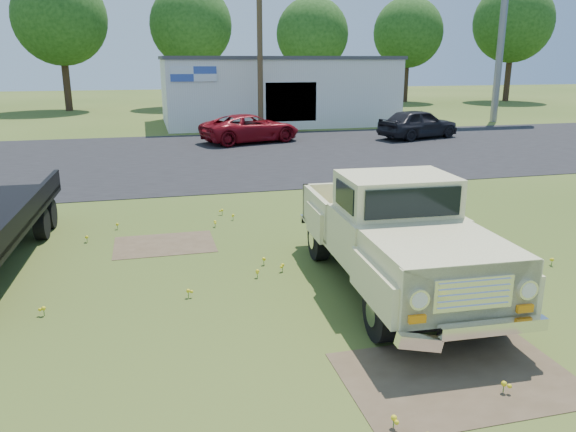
# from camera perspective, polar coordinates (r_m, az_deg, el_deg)

# --- Properties ---
(ground) EXTENTS (140.00, 140.00, 0.00)m
(ground) POSITION_cam_1_polar(r_m,az_deg,el_deg) (9.87, 0.19, -8.31)
(ground) COLOR #364D18
(ground) RESTS_ON ground
(asphalt_lot) EXTENTS (90.00, 14.00, 0.02)m
(asphalt_lot) POSITION_cam_1_polar(r_m,az_deg,el_deg) (24.17, -8.76, 5.97)
(asphalt_lot) COLOR black
(asphalt_lot) RESTS_ON ground
(dirt_patch_a) EXTENTS (3.00, 2.00, 0.01)m
(dirt_patch_a) POSITION_cam_1_polar(r_m,az_deg,el_deg) (7.94, 16.90, -15.45)
(dirt_patch_a) COLOR #4F3E2A
(dirt_patch_a) RESTS_ON ground
(dirt_patch_b) EXTENTS (2.20, 1.60, 0.01)m
(dirt_patch_b) POSITION_cam_1_polar(r_m,az_deg,el_deg) (12.87, -12.43, -2.85)
(dirt_patch_b) COLOR #4F3E2A
(dirt_patch_b) RESTS_ON ground
(commercial_building) EXTENTS (14.20, 8.20, 4.15)m
(commercial_building) POSITION_cam_1_polar(r_m,az_deg,el_deg) (36.71, -1.28, 12.73)
(commercial_building) COLOR silver
(commercial_building) RESTS_ON ground
(utility_pole_mid) EXTENTS (1.60, 0.30, 9.00)m
(utility_pole_mid) POSITION_cam_1_polar(r_m,az_deg,el_deg) (31.36, -2.88, 16.78)
(utility_pole_mid) COLOR #4B3922
(utility_pole_mid) RESTS_ON ground
(treeline_c) EXTENTS (7.04, 7.04, 10.47)m
(treeline_c) POSITION_cam_1_polar(r_m,az_deg,el_deg) (48.66, -22.16, 18.07)
(treeline_c) COLOR #382619
(treeline_c) RESTS_ON ground
(treeline_d) EXTENTS (6.72, 6.72, 10.00)m
(treeline_d) POSITION_cam_1_polar(r_m,az_deg,el_deg) (49.48, -9.82, 18.53)
(treeline_d) COLOR #382619
(treeline_d) RESTS_ON ground
(treeline_e) EXTENTS (6.08, 6.08, 9.04)m
(treeline_e) POSITION_cam_1_polar(r_m,az_deg,el_deg) (49.85, 2.49, 17.98)
(treeline_e) COLOR #382619
(treeline_e) RESTS_ON ground
(treeline_f) EXTENTS (6.40, 6.40, 9.52)m
(treeline_f) POSITION_cam_1_polar(r_m,az_deg,el_deg) (55.82, 12.09, 17.75)
(treeline_f) COLOR #382619
(treeline_f) RESTS_ON ground
(treeline_g) EXTENTS (7.36, 7.36, 10.95)m
(treeline_g) POSITION_cam_1_polar(r_m,az_deg,el_deg) (59.65, 21.91, 17.77)
(treeline_g) COLOR #382619
(treeline_g) RESTS_ON ground
(vintage_pickup_truck) EXTENTS (2.51, 5.91, 2.11)m
(vintage_pickup_truck) POSITION_cam_1_polar(r_m,az_deg,el_deg) (10.06, 10.74, -1.69)
(vintage_pickup_truck) COLOR tan
(vintage_pickup_truck) RESTS_ON ground
(red_pickup) EXTENTS (5.36, 3.61, 1.37)m
(red_pickup) POSITION_cam_1_polar(r_m,az_deg,el_deg) (28.03, -3.82, 8.86)
(red_pickup) COLOR maroon
(red_pickup) RESTS_ON ground
(dark_sedan) EXTENTS (4.74, 2.97, 1.51)m
(dark_sedan) POSITION_cam_1_polar(r_m,az_deg,el_deg) (30.12, 13.08, 9.10)
(dark_sedan) COLOR black
(dark_sedan) RESTS_ON ground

